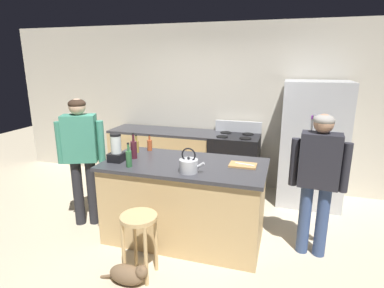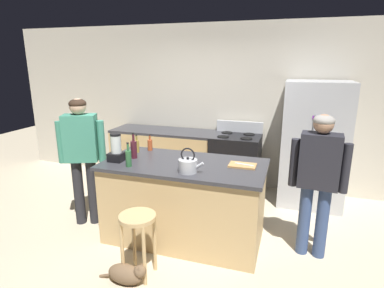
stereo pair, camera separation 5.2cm
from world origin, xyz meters
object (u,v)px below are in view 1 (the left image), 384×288
(refrigerator, at_px, (312,144))
(tea_kettle, at_px, (189,165))
(chef_knife, at_px, (245,164))
(bottle_wine, at_px, (134,149))
(cutting_board, at_px, (243,165))
(blender_appliance, at_px, (116,150))
(bottle_cooking_sauce, at_px, (150,145))
(bottle_olive_oil, at_px, (129,158))
(cat, at_px, (128,274))
(kitchen_island, at_px, (185,201))
(person_by_sink_right, at_px, (318,173))
(bottle_vinegar, at_px, (137,146))
(person_by_island_left, at_px, (81,151))
(stove_range, at_px, (234,164))
(bar_stool, at_px, (139,229))

(refrigerator, height_order, tea_kettle, refrigerator)
(tea_kettle, xyz_separation_m, chef_knife, (0.54, 0.37, -0.06))
(refrigerator, bearing_deg, bottle_wine, -144.55)
(refrigerator, relative_size, cutting_board, 6.10)
(blender_appliance, bearing_deg, tea_kettle, -6.65)
(bottle_cooking_sauce, height_order, bottle_wine, bottle_wine)
(bottle_olive_oil, relative_size, cutting_board, 0.92)
(bottle_cooking_sauce, bearing_deg, cat, -75.35)
(kitchen_island, bearing_deg, blender_appliance, -167.67)
(person_by_sink_right, height_order, bottle_olive_oil, person_by_sink_right)
(blender_appliance, height_order, cutting_board, blender_appliance)
(bottle_vinegar, height_order, tea_kettle, tea_kettle)
(refrigerator, relative_size, bottle_cooking_sauce, 8.47)
(blender_appliance, relative_size, tea_kettle, 1.20)
(refrigerator, xyz_separation_m, blender_appliance, (-2.26, -1.67, 0.18))
(blender_appliance, xyz_separation_m, chef_knife, (1.46, 0.26, -0.12))
(tea_kettle, bearing_deg, cat, -120.22)
(bottle_wine, bearing_deg, person_by_sink_right, 3.04)
(bottle_cooking_sauce, height_order, cutting_board, bottle_cooking_sauce)
(person_by_island_left, relative_size, bottle_vinegar, 7.04)
(bottle_cooking_sauce, bearing_deg, bottle_vinegar, -132.11)
(person_by_sink_right, height_order, bottle_wine, person_by_sink_right)
(kitchen_island, bearing_deg, bottle_vinegar, 162.56)
(refrigerator, bearing_deg, cat, -125.20)
(kitchen_island, xyz_separation_m, bottle_cooking_sauce, (-0.60, 0.36, 0.56))
(stove_range, height_order, bar_stool, stove_range)
(person_by_island_left, relative_size, cat, 3.20)
(cat, height_order, blender_appliance, blender_appliance)
(kitchen_island, bearing_deg, stove_range, 77.48)
(refrigerator, bearing_deg, kitchen_island, -134.61)
(bottle_olive_oil, distance_m, tea_kettle, 0.69)
(cat, height_order, bottle_olive_oil, bottle_olive_oil)
(stove_range, height_order, tea_kettle, tea_kettle)
(kitchen_island, xyz_separation_m, person_by_island_left, (-1.35, -0.05, 0.53))
(bar_stool, distance_m, bottle_wine, 1.07)
(bottle_olive_oil, height_order, cutting_board, bottle_olive_oil)
(cat, bearing_deg, bottle_wine, 111.91)
(refrigerator, xyz_separation_m, bottle_cooking_sauce, (-2.08, -1.14, 0.12))
(refrigerator, distance_m, cutting_board, 1.63)
(person_by_island_left, xyz_separation_m, bottle_wine, (0.71, 0.05, 0.07))
(chef_knife, bearing_deg, blender_appliance, -157.96)
(bar_stool, distance_m, bottle_cooking_sauce, 1.34)
(blender_appliance, relative_size, bottle_olive_oil, 1.20)
(stove_range, xyz_separation_m, bottle_olive_oil, (-0.88, -1.83, 0.57))
(person_by_sink_right, xyz_separation_m, cat, (-1.71, -1.06, -0.85))
(kitchen_island, xyz_separation_m, bottle_vinegar, (-0.72, 0.23, 0.56))
(bar_stool, bearing_deg, cat, -109.70)
(person_by_island_left, height_order, bottle_olive_oil, person_by_island_left)
(cat, bearing_deg, bottle_vinegar, 111.46)
(bottle_olive_oil, xyz_separation_m, chef_knife, (1.23, 0.40, -0.08))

